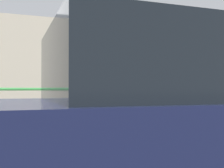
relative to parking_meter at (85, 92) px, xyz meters
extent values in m
cube|color=#ADA8A0|center=(-0.30, 0.94, -1.11)|extent=(36.00, 2.93, 0.13)
cylinder|color=slate|center=(0.00, 0.00, -0.51)|extent=(0.07, 0.07, 1.06)
cylinder|color=#939699|center=(0.00, 0.00, 0.17)|extent=(0.16, 0.16, 0.30)
sphere|color=silver|center=(0.00, 0.00, 0.35)|extent=(0.16, 0.16, 0.16)
cube|color=black|center=(0.00, -0.08, 0.24)|extent=(0.09, 0.01, 0.07)
cube|color=white|center=(0.00, -0.08, 0.11)|extent=(0.10, 0.01, 0.09)
cylinder|color=slate|center=(0.69, 0.18, -0.60)|extent=(0.15, 0.15, 0.89)
cylinder|color=slate|center=(0.50, 0.14, -0.60)|extent=(0.15, 0.15, 0.89)
cube|color=maroon|center=(0.59, 0.16, 0.18)|extent=(0.49, 0.30, 0.67)
sphere|color=#936B4C|center=(0.59, 0.16, 0.63)|extent=(0.24, 0.24, 0.24)
cylinder|color=maroon|center=(0.87, 0.21, 0.19)|extent=(0.09, 0.09, 0.63)
cylinder|color=maroon|center=(0.36, -0.09, 0.31)|extent=(0.18, 0.53, 0.50)
cube|color=#141938|center=(0.25, -1.76, -0.46)|extent=(4.52, 1.86, 0.80)
cube|color=black|center=(0.30, -1.76, 0.26)|extent=(2.12, 1.63, 0.64)
cylinder|color=#2D7A38|center=(-0.30, 2.20, 0.05)|extent=(24.00, 0.06, 0.06)
cylinder|color=#2D7A38|center=(-0.30, 2.20, -0.44)|extent=(24.00, 0.05, 0.05)
cylinder|color=#2D7A38|center=(-0.30, 2.20, -0.50)|extent=(0.06, 0.06, 1.09)
cylinder|color=#2D7A38|center=(2.10, 2.20, -0.50)|extent=(0.06, 0.06, 1.09)
cylinder|color=#2D7A38|center=(4.50, 2.20, -0.50)|extent=(0.06, 0.06, 1.09)
cube|color=#ADA38E|center=(-0.30, 5.72, 0.65)|extent=(32.00, 0.50, 3.65)
camera|label=1|loc=(-1.07, -4.09, 0.04)|focal=45.30mm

